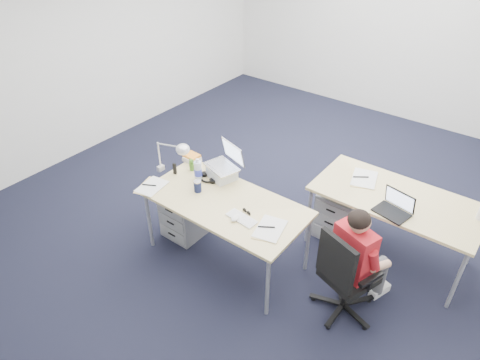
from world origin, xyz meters
name	(u,v)px	position (x,y,z in m)	size (l,w,h in m)	color
floor	(268,213)	(0.00, 0.00, 0.00)	(7.00, 7.00, 0.00)	black
room	(274,76)	(0.00, 0.00, 1.71)	(6.02, 7.02, 2.80)	silver
desk_near	(225,205)	(0.06, -0.87, 0.68)	(1.60, 0.80, 0.73)	#CFB977
desk_far	(396,201)	(1.36, 0.21, 0.68)	(1.60, 0.80, 0.73)	#CFB977
office_chair	(344,289)	(1.33, -0.76, 0.27)	(0.76, 0.76, 0.94)	black
seated_person	(361,257)	(1.37, -0.61, 0.56)	(0.48, 0.67, 1.12)	red
drawer_pedestal_near	(187,211)	(-0.54, -0.80, 0.28)	(0.40, 0.50, 0.55)	#939597
drawer_pedestal_far	(340,211)	(0.81, 0.21, 0.28)	(0.40, 0.50, 0.55)	#939597
silver_laptop	(222,163)	(-0.22, -0.57, 0.91)	(0.35, 0.27, 0.37)	silver
wireless_keyboard	(242,218)	(0.35, -0.98, 0.74)	(0.30, 0.12, 0.01)	white
computer_mouse	(235,218)	(0.31, -1.02, 0.75)	(0.07, 0.11, 0.04)	white
headphones	(209,177)	(-0.31, -0.67, 0.75)	(0.22, 0.17, 0.04)	black
can_koozie	(198,186)	(-0.26, -0.90, 0.79)	(0.08, 0.08, 0.12)	#141C41
water_bottle	(198,170)	(-0.38, -0.75, 0.86)	(0.08, 0.08, 0.25)	silver
bear_figurine	(192,164)	(-0.57, -0.65, 0.80)	(0.07, 0.06, 0.14)	#31711E
book_stack	(192,158)	(-0.69, -0.52, 0.77)	(0.18, 0.13, 0.08)	silver
cordless_phone	(175,169)	(-0.66, -0.81, 0.79)	(0.03, 0.02, 0.13)	black
papers_left	(151,187)	(-0.68, -1.14, 0.74)	(0.22, 0.31, 0.01)	#DEC381
papers_right	(268,229)	(0.62, -0.95, 0.74)	(0.23, 0.33, 0.01)	#DEC381
sunglasses	(247,212)	(0.33, -0.88, 0.74)	(0.11, 0.05, 0.02)	black
desk_lamp	(168,156)	(-0.69, -0.86, 0.96)	(0.41, 0.15, 0.46)	silver
dark_laptop	(393,204)	(1.40, -0.08, 0.84)	(0.31, 0.30, 0.22)	black
far_papers	(363,179)	(0.96, 0.29, 0.73)	(0.24, 0.34, 0.01)	white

